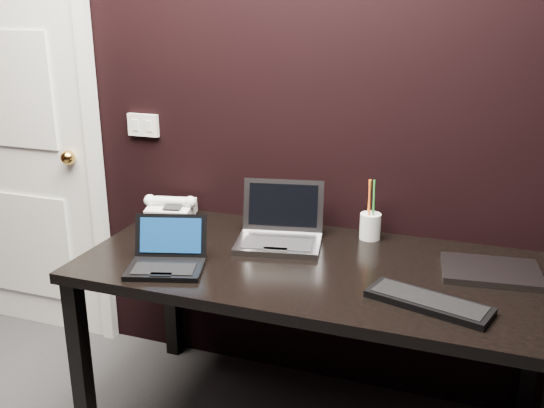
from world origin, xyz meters
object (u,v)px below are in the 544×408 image
(mobile_phone, at_px, (166,232))
(pen_cup, at_px, (370,225))
(netbook, at_px, (167,259))
(desk_phone, at_px, (171,209))
(ext_keyboard, at_px, (429,302))
(closed_laptop, at_px, (491,271))
(desk, at_px, (313,283))
(door, at_px, (14,131))
(silver_laptop, at_px, (280,233))

(mobile_phone, relative_size, pen_cup, 0.35)
(netbook, distance_m, desk_phone, 0.54)
(desk_phone, distance_m, mobile_phone, 0.26)
(ext_keyboard, bearing_deg, mobile_phone, 168.01)
(closed_laptop, xyz_separation_m, pen_cup, (-0.46, 0.20, 0.05))
(desk, height_order, desk_phone, desk_phone)
(ext_keyboard, relative_size, mobile_phone, 4.74)
(desk, relative_size, desk_phone, 7.04)
(desk, xyz_separation_m, ext_keyboard, (0.43, -0.19, 0.09))
(desk, bearing_deg, mobile_phone, 177.18)
(door, relative_size, closed_laptop, 6.00)
(closed_laptop, relative_size, mobile_phone, 4.15)
(mobile_phone, height_order, pen_cup, pen_cup)
(pen_cup, bearing_deg, mobile_phone, -159.65)
(closed_laptop, relative_size, desk_phone, 1.48)
(desk, xyz_separation_m, desk_phone, (-0.73, 0.26, 0.12))
(mobile_phone, bearing_deg, netbook, -60.45)
(ext_keyboard, distance_m, closed_laptop, 0.36)
(door, relative_size, silver_laptop, 5.68)
(door, relative_size, ext_keyboard, 5.25)
(ext_keyboard, xyz_separation_m, pen_cup, (-0.28, 0.51, 0.05))
(silver_laptop, relative_size, pen_cup, 1.53)
(door, xyz_separation_m, netbook, (1.16, -0.59, -0.27))
(silver_laptop, xyz_separation_m, closed_laptop, (0.79, -0.03, -0.03))
(netbook, relative_size, pen_cup, 1.30)
(netbook, bearing_deg, mobile_phone, 119.55)
(ext_keyboard, relative_size, pen_cup, 1.66)
(desk, distance_m, silver_laptop, 0.26)
(desk_phone, bearing_deg, pen_cup, 3.39)
(ext_keyboard, bearing_deg, netbook, -178.57)
(door, relative_size, netbook, 6.72)
(desk, height_order, silver_laptop, silver_laptop)
(door, bearing_deg, closed_laptop, -6.50)
(desk, xyz_separation_m, netbook, (-0.48, -0.22, 0.11))
(door, xyz_separation_m, desk, (1.65, -0.38, -0.38))
(desk, relative_size, ext_keyboard, 4.17)
(netbook, xyz_separation_m, silver_laptop, (0.30, 0.36, 0.01))
(door, distance_m, pen_cup, 1.81)
(mobile_phone, bearing_deg, pen_cup, 20.35)
(desk, distance_m, pen_cup, 0.37)
(ext_keyboard, height_order, closed_laptop, ext_keyboard)
(door, xyz_separation_m, pen_cup, (1.79, -0.06, -0.25))
(closed_laptop, bearing_deg, mobile_phone, -175.94)
(door, relative_size, pen_cup, 8.71)
(netbook, xyz_separation_m, pen_cup, (0.63, 0.53, 0.02))
(door, distance_m, closed_laptop, 2.29)
(desk, distance_m, mobile_phone, 0.63)
(desk_phone, xyz_separation_m, pen_cup, (0.87, 0.05, 0.01))
(desk, bearing_deg, pen_cup, 65.63)
(desk, height_order, mobile_phone, mobile_phone)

